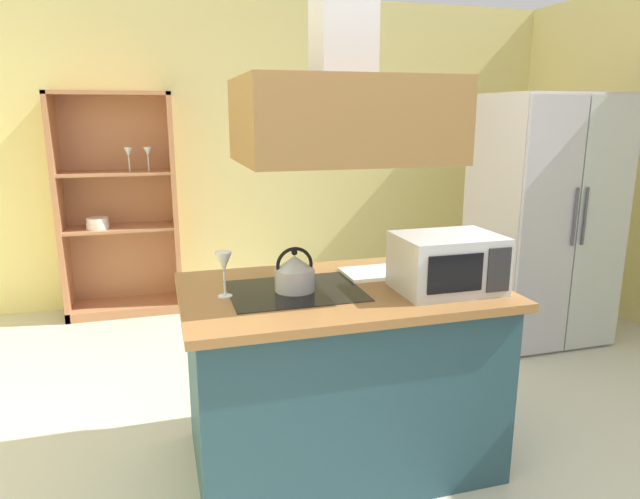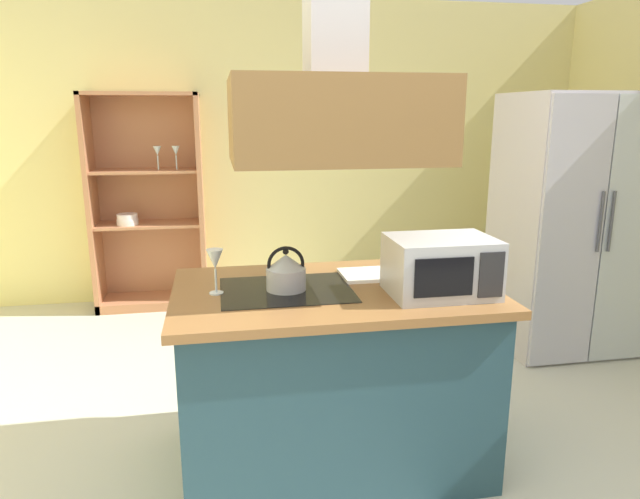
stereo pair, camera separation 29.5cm
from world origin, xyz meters
name	(u,v)px [view 2 (the right image)]	position (x,y,z in m)	size (l,w,h in m)	color
ground_plane	(339,477)	(0.00, 0.00, 0.00)	(7.80, 7.80, 0.00)	beige
wall_back	(272,151)	(0.00, 3.00, 1.35)	(6.00, 0.12, 2.70)	#E8DA87
kitchen_island	(333,375)	(0.00, 0.16, 0.45)	(1.48, 0.94, 0.90)	#254551
range_hood	(335,95)	(0.00, 0.16, 1.77)	(0.90, 0.70, 1.22)	olive
refrigerator	(569,224)	(1.96, 1.29, 0.92)	(0.90, 0.78, 1.83)	#BDB7BC
dish_cabinet	(149,214)	(-1.12, 2.78, 0.83)	(0.95, 0.40, 1.87)	#BC7A51
kettle	(286,272)	(-0.22, 0.16, 0.99)	(0.18, 0.18, 0.20)	#B9B8BD
cutting_board	(375,274)	(0.24, 0.31, 0.91)	(0.34, 0.24, 0.02)	white
microwave	(441,266)	(0.45, -0.02, 1.03)	(0.46, 0.35, 0.26)	#B7BABF
wine_glass_on_counter	(215,261)	(-0.54, 0.16, 1.05)	(0.08, 0.08, 0.21)	silver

